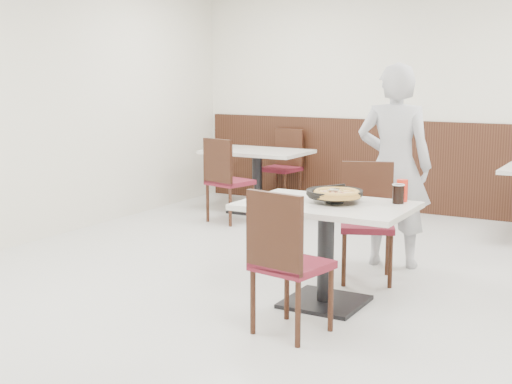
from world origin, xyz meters
The scene contains 20 objects.
floor centered at (0.00, 0.00, 0.00)m, with size 7.00×7.00×0.00m, color #B4B4AF.
wall_back centered at (0.00, 3.50, 1.40)m, with size 6.00×0.04×2.80m, color beige.
wall_left centered at (-3.00, 0.00, 1.40)m, with size 0.04×7.00×2.80m, color beige.
wainscot_back centered at (0.00, 3.48, 0.55)m, with size 5.90×0.03×1.10m, color black.
main_table centered at (0.33, -0.18, 0.38)m, with size 1.20×0.80×0.75m, color silver, non-canonical shape.
chair_near centered at (0.38, -0.81, 0.47)m, with size 0.42×0.42×0.95m, color black, non-canonical shape.
chair_far centered at (0.38, 0.53, 0.47)m, with size 0.42×0.42×0.95m, color black, non-canonical shape.
trivet centered at (0.38, -0.14, 0.77)m, with size 0.13×0.13×0.04m, color black.
pizza_pan centered at (0.36, -0.11, 0.79)m, with size 0.38×0.38×0.01m, color black.
pizza centered at (0.40, -0.15, 0.81)m, with size 0.34×0.34×0.02m, color gold.
pizza_server centered at (0.37, -0.11, 0.84)m, with size 0.07×0.09×0.00m, color silver.
napkin centered at (-0.05, -0.30, 0.75)m, with size 0.15×0.15×0.00m, color white.
side_plate centered at (-0.08, -0.27, 0.76)m, with size 0.18×0.18×0.01m, color white.
fork centered at (-0.06, -0.29, 0.77)m, with size 0.01×0.16×0.00m, color silver.
cola_glass centered at (0.78, 0.07, 0.81)m, with size 0.08×0.08×0.13m, color black.
red_cup centered at (0.78, 0.16, 0.83)m, with size 0.08×0.08×0.16m, color red.
diner_person centered at (0.41, 1.08, 0.88)m, with size 0.64×0.42×1.75m, color #ADADB2.
bg_table_left centered at (-1.79, 2.59, 0.38)m, with size 1.20×0.80×0.75m, color silver, non-canonical shape.
bg_chair_left_near centered at (-1.78, 1.94, 0.47)m, with size 0.42×0.42×0.95m, color black, non-canonical shape.
bg_chair_left_far centered at (-1.78, 3.18, 0.47)m, with size 0.42×0.42×0.95m, color black, non-canonical shape.
Camera 1 is at (2.35, -4.78, 1.68)m, focal length 50.00 mm.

